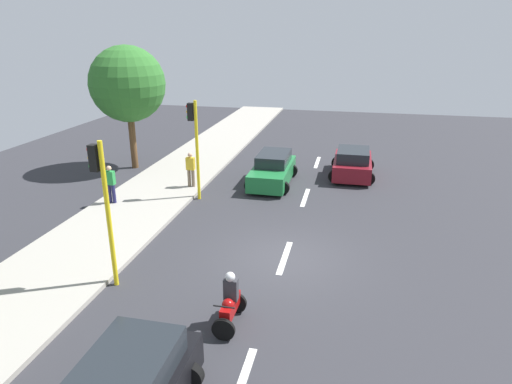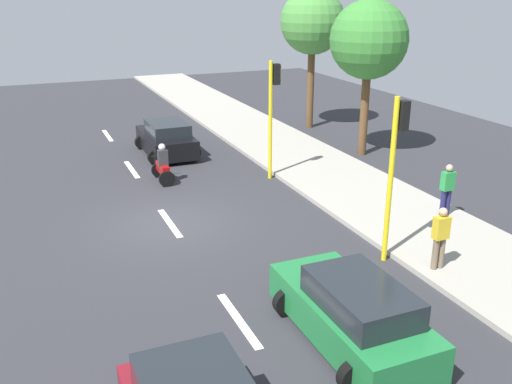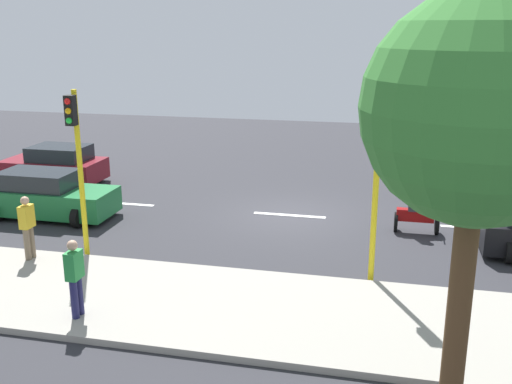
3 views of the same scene
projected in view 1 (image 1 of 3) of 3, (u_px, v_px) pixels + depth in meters
name	position (u px, v px, depth m)	size (l,w,h in m)	color
ground_plane	(285.00, 259.00, 15.42)	(40.00, 60.00, 0.10)	#2D2D33
sidewalk	(100.00, 236.00, 16.82)	(4.00, 60.00, 0.15)	#9E998E
lane_stripe_far_north	(317.00, 162.00, 26.42)	(0.20, 2.40, 0.01)	white
lane_stripe_north	(305.00, 197.00, 20.91)	(0.20, 2.40, 0.01)	white
lane_stripe_mid	(285.00, 257.00, 15.41)	(0.20, 2.40, 0.01)	white
lane_stripe_south	(241.00, 384.00, 9.90)	(0.20, 2.40, 0.01)	white
car_maroon	(353.00, 163.00, 23.68)	(2.33, 3.84, 1.52)	maroon
car_green	(273.00, 170.00, 22.62)	(2.18, 4.27, 1.52)	#1E7238
motorcycle	(230.00, 304.00, 11.70)	(0.60, 1.30, 1.53)	black
pedestrian_near_signal	(191.00, 168.00, 21.65)	(0.40, 0.24, 1.69)	#72604C
pedestrian_by_tree	(110.00, 183.00, 19.59)	(0.40, 0.24, 1.69)	#1E1E4C
traffic_light_corner	(194.00, 136.00, 19.78)	(0.49, 0.24, 4.50)	yellow
traffic_light_midblock	(103.00, 194.00, 12.81)	(0.49, 0.24, 4.50)	yellow
street_tree_south	(128.00, 84.00, 23.89)	(4.02, 4.02, 6.63)	brown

